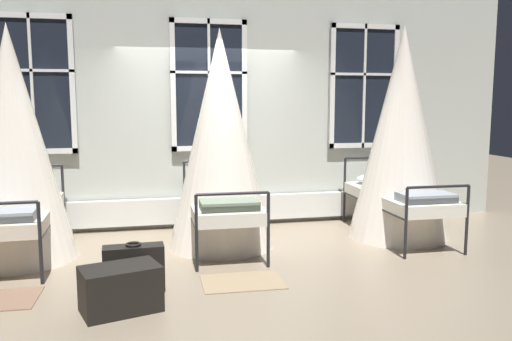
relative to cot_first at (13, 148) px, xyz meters
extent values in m
plane|color=gray|center=(2.33, -0.08, -1.26)|extent=(20.94, 20.94, 0.00)
cube|color=#B2B7AD|center=(2.33, 1.21, 0.46)|extent=(9.01, 0.10, 3.45)
cube|color=black|center=(0.03, 1.10, 0.73)|extent=(1.06, 0.02, 1.80)
cube|color=silver|center=(0.03, 1.10, -0.14)|extent=(1.06, 0.06, 0.07)
cube|color=silver|center=(0.03, 1.10, 1.59)|extent=(1.06, 0.06, 0.07)
cube|color=silver|center=(0.53, 1.10, 0.73)|extent=(0.07, 0.06, 1.80)
cube|color=silver|center=(0.03, 1.10, 0.73)|extent=(0.04, 0.06, 1.80)
cube|color=silver|center=(0.03, 1.10, 0.91)|extent=(1.06, 0.06, 0.04)
cube|color=black|center=(2.33, 1.10, 0.73)|extent=(1.06, 0.02, 1.80)
cube|color=silver|center=(2.33, 1.10, -0.14)|extent=(1.06, 0.06, 0.07)
cube|color=silver|center=(2.33, 1.10, 1.59)|extent=(1.06, 0.06, 0.07)
cube|color=silver|center=(1.83, 1.10, 0.73)|extent=(0.07, 0.06, 1.80)
cube|color=silver|center=(2.82, 1.10, 0.73)|extent=(0.07, 0.06, 1.80)
cube|color=silver|center=(2.33, 1.10, 0.73)|extent=(0.04, 0.06, 1.80)
cube|color=silver|center=(2.33, 1.10, 0.91)|extent=(1.06, 0.06, 0.04)
cube|color=black|center=(4.62, 1.10, 0.73)|extent=(1.06, 0.02, 1.80)
cube|color=silver|center=(4.62, 1.10, -0.14)|extent=(1.06, 0.06, 0.07)
cube|color=silver|center=(4.62, 1.10, 1.59)|extent=(1.06, 0.06, 0.07)
cube|color=silver|center=(4.12, 1.10, 0.73)|extent=(0.07, 0.06, 1.80)
cube|color=silver|center=(5.12, 1.10, 0.73)|extent=(0.07, 0.06, 1.80)
cube|color=silver|center=(4.62, 1.10, 0.73)|extent=(0.04, 0.06, 1.80)
cube|color=silver|center=(4.62, 1.10, 0.91)|extent=(1.06, 0.06, 0.04)
cube|color=silver|center=(2.33, 1.08, -1.01)|extent=(5.19, 0.10, 0.36)
cylinder|color=black|center=(-0.40, 0.93, -0.79)|extent=(0.04, 0.04, 0.95)
cylinder|color=black|center=(0.37, 0.95, -0.79)|extent=(0.04, 0.04, 0.95)
cylinder|color=black|center=(0.40, -0.94, -0.85)|extent=(0.04, 0.04, 0.82)
cylinder|color=black|center=(0.38, 0.01, -0.81)|extent=(0.07, 1.88, 0.03)
cylinder|color=black|center=(-0.02, 0.94, -0.31)|extent=(0.77, 0.05, 0.03)
cube|color=beige|center=(0.00, 0.00, -0.74)|extent=(0.82, 1.92, 0.15)
ellipsoid|color=beige|center=(-0.01, 0.70, -0.59)|extent=(0.60, 0.41, 0.14)
cube|color=#8C939E|center=(0.01, -0.68, -0.61)|extent=(0.64, 0.37, 0.10)
cone|color=silver|center=(0.00, 0.00, 0.05)|extent=(1.29, 1.29, 2.62)
cylinder|color=black|center=(1.95, 1.00, -0.79)|extent=(0.04, 0.04, 0.95)
cylinder|color=black|center=(2.72, 0.98, -0.79)|extent=(0.04, 0.04, 0.95)
cylinder|color=black|center=(1.92, -0.89, -0.85)|extent=(0.04, 0.04, 0.82)
cylinder|color=black|center=(2.69, -0.90, -0.85)|extent=(0.04, 0.04, 0.82)
cylinder|color=black|center=(1.94, 0.06, -0.81)|extent=(0.06, 1.88, 0.03)
cylinder|color=black|center=(2.70, 0.04, -0.81)|extent=(0.06, 1.88, 0.03)
cylinder|color=black|center=(2.34, 0.99, -0.31)|extent=(0.77, 0.04, 0.03)
cylinder|color=black|center=(2.30, -0.89, -0.44)|extent=(0.77, 0.04, 0.03)
cube|color=silver|center=(2.32, 0.05, -0.74)|extent=(0.82, 1.92, 0.15)
ellipsoid|color=beige|center=(2.33, 0.75, -0.59)|extent=(0.60, 0.41, 0.14)
cube|color=slate|center=(2.31, -0.63, -0.61)|extent=(0.64, 0.37, 0.10)
cone|color=silver|center=(2.32, 0.05, 0.06)|extent=(1.29, 1.29, 2.64)
cylinder|color=black|center=(4.29, 0.94, -0.79)|extent=(0.04, 0.04, 0.95)
cylinder|color=black|center=(5.06, 0.93, -0.79)|extent=(0.04, 0.04, 0.95)
cylinder|color=black|center=(4.27, -0.95, -0.85)|extent=(0.04, 0.04, 0.82)
cylinder|color=black|center=(5.04, -0.95, -0.85)|extent=(0.04, 0.04, 0.82)
cylinder|color=black|center=(4.28, 0.00, -0.81)|extent=(0.05, 1.88, 0.03)
cylinder|color=black|center=(5.05, -0.01, -0.81)|extent=(0.05, 1.88, 0.03)
cylinder|color=black|center=(4.67, 0.93, -0.31)|extent=(0.77, 0.04, 0.03)
cylinder|color=black|center=(4.65, -0.95, -0.44)|extent=(0.77, 0.04, 0.03)
cube|color=silver|center=(4.66, -0.01, -0.74)|extent=(0.81, 1.91, 0.15)
ellipsoid|color=silver|center=(4.67, 0.69, -0.59)|extent=(0.60, 0.41, 0.14)
cube|color=#8C939E|center=(4.66, -0.69, -0.61)|extent=(0.64, 0.37, 0.10)
cone|color=silver|center=(4.66, -0.01, 0.10)|extent=(1.29, 1.29, 2.73)
cube|color=#8E7A5B|center=(2.33, -1.31, -1.26)|extent=(0.81, 0.58, 0.01)
cube|color=black|center=(1.28, -1.33, -1.04)|extent=(0.57, 0.22, 0.44)
cube|color=tan|center=(1.28, -1.23, -1.04)|extent=(0.50, 0.03, 0.03)
torus|color=black|center=(1.28, -1.33, -0.81)|extent=(0.15, 0.15, 0.02)
cube|color=black|center=(1.18, -1.79, -1.07)|extent=(0.73, 0.57, 0.39)
camera|label=1|loc=(1.38, -6.22, 0.52)|focal=36.85mm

